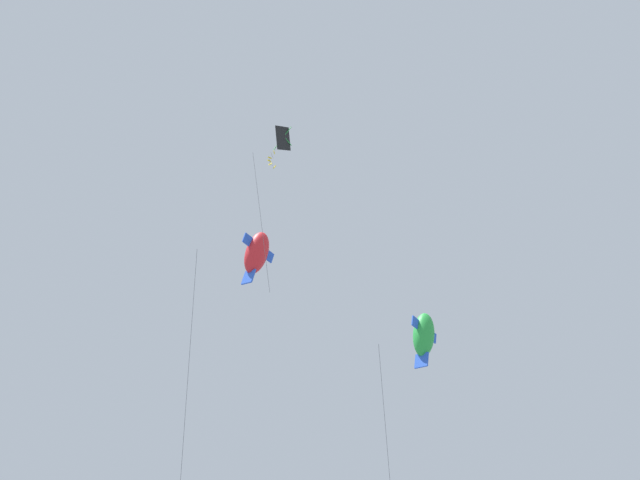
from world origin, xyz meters
The scene contains 3 objects.
kite_diamond_low_drifter centered at (4.30, 1.91, 25.64)m, with size 1.59×1.53×8.67m.
kite_fish_near_right centered at (0.69, -4.63, 18.60)m, with size 2.99×3.09×8.78m.
kite_fish_upper_right centered at (6.30, -0.12, 21.43)m, with size 3.70×3.39×10.30m.
Camera 1 is at (-4.55, 18.19, 1.90)m, focal length 38.47 mm.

